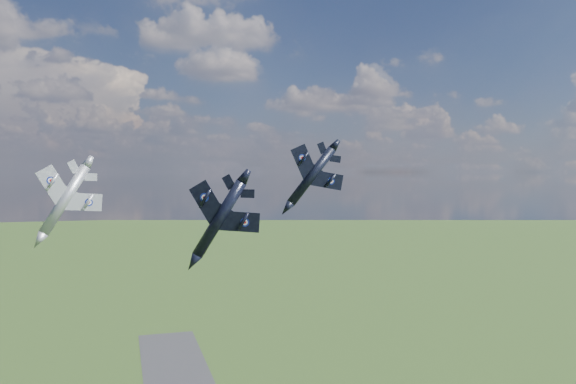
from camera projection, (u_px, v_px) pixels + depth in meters
name	position (u px, v px, depth m)	size (l,w,h in m)	color
jet_lead_navy	(220.00, 218.00, 69.64)	(10.55, 14.71, 3.04)	black
jet_high_navy	(312.00, 176.00, 93.35)	(11.28, 15.73, 3.25)	black
jet_left_silver	(65.00, 199.00, 70.99)	(9.70, 13.52, 2.80)	#A9ADB4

